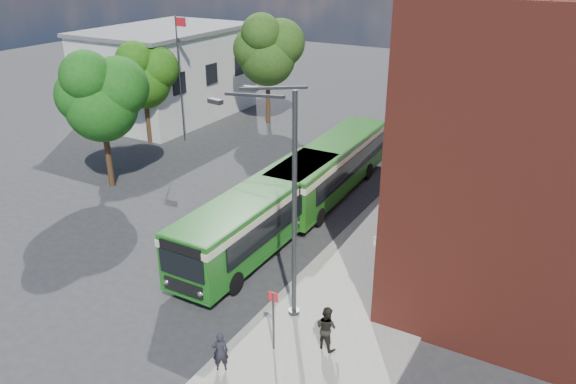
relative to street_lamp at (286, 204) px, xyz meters
The scene contains 14 objects.
ground 7.10m from the street_lamp, 157.54° to the left, with size 120.00×120.00×0.00m, color #2B2C2E.
pavement 11.27m from the street_lamp, 77.80° to the left, with size 6.00×48.00×0.15m, color gray.
kerb_line 11.12m from the street_lamp, 95.07° to the left, with size 0.12×48.00×0.01m, color beige.
white_building 30.38m from the street_lamp, 138.79° to the left, with size 9.40×13.40×7.30m.
flagpole 22.89m from the street_lamp, 139.05° to the left, with size 0.95×0.10×9.00m.
street_lamp is the anchor object (origin of this frame).
bus_stop_sign 4.02m from the street_lamp, 70.87° to the right, with size 0.35×0.08×2.52m.
bus_front 6.46m from the street_lamp, 130.62° to the left, with size 2.66×12.23×3.02m.
bus_rear 12.46m from the street_lamp, 107.37° to the left, with size 2.99×12.17×3.02m.
pedestrian_a 5.59m from the street_lamp, 93.39° to the right, with size 0.54×0.36×1.49m, color black.
pedestrian_b 4.62m from the street_lamp, 27.44° to the right, with size 0.83×0.64×1.70m, color black.
tree_left 16.73m from the street_lamp, 158.91° to the left, with size 4.87×4.64×8.23m.
tree_mid 23.47m from the street_lamp, 145.17° to the left, with size 4.42×4.21×7.47m.
tree_right 26.26m from the street_lamp, 122.90° to the left, with size 5.22×4.96×8.81m.
Camera 1 is at (14.00, -17.96, 13.32)m, focal length 35.00 mm.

